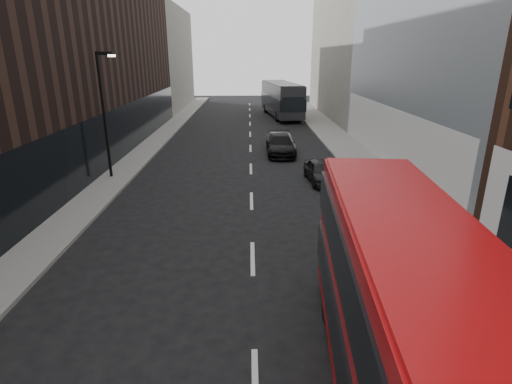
{
  "coord_description": "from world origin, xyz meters",
  "views": [
    {
      "loc": [
        -0.1,
        -4.86,
        6.94
      ],
      "look_at": [
        0.12,
        8.08,
        2.5
      ],
      "focal_mm": 28.0,
      "sensor_mm": 36.0,
      "label": 1
    }
  ],
  "objects_px": {
    "car_a": "(321,171)",
    "car_b": "(281,142)",
    "red_bus": "(408,325)",
    "street_lamp": "(104,107)",
    "car_c": "(281,145)",
    "grey_bus": "(281,99)"
  },
  "relations": [
    {
      "from": "car_b",
      "to": "street_lamp",
      "type": "bearing_deg",
      "value": -153.32
    },
    {
      "from": "grey_bus",
      "to": "car_b",
      "type": "xyz_separation_m",
      "value": [
        -1.44,
        -18.12,
        -1.43
      ]
    },
    {
      "from": "red_bus",
      "to": "grey_bus",
      "type": "distance_m",
      "value": 42.12
    },
    {
      "from": "street_lamp",
      "to": "car_a",
      "type": "distance_m",
      "value": 12.76
    },
    {
      "from": "street_lamp",
      "to": "car_a",
      "type": "height_order",
      "value": "street_lamp"
    },
    {
      "from": "car_c",
      "to": "red_bus",
      "type": "bearing_deg",
      "value": -88.5
    },
    {
      "from": "red_bus",
      "to": "car_b",
      "type": "distance_m",
      "value": 24.05
    },
    {
      "from": "grey_bus",
      "to": "car_c",
      "type": "bearing_deg",
      "value": -101.83
    },
    {
      "from": "grey_bus",
      "to": "car_b",
      "type": "height_order",
      "value": "grey_bus"
    },
    {
      "from": "street_lamp",
      "to": "red_bus",
      "type": "bearing_deg",
      "value": -56.98
    },
    {
      "from": "red_bus",
      "to": "car_b",
      "type": "relative_size",
      "value": 2.54
    },
    {
      "from": "grey_bus",
      "to": "car_b",
      "type": "distance_m",
      "value": 18.23
    },
    {
      "from": "red_bus",
      "to": "car_b",
      "type": "bearing_deg",
      "value": 96.47
    },
    {
      "from": "car_b",
      "to": "car_c",
      "type": "relative_size",
      "value": 0.83
    },
    {
      "from": "car_a",
      "to": "car_b",
      "type": "bearing_deg",
      "value": 97.74
    },
    {
      "from": "red_bus",
      "to": "street_lamp",
      "type": "bearing_deg",
      "value": 128.39
    },
    {
      "from": "street_lamp",
      "to": "car_c",
      "type": "relative_size",
      "value": 1.41
    },
    {
      "from": "street_lamp",
      "to": "red_bus",
      "type": "relative_size",
      "value": 0.66
    },
    {
      "from": "red_bus",
      "to": "grey_bus",
      "type": "xyz_separation_m",
      "value": [
        0.98,
        42.11,
        -0.21
      ]
    },
    {
      "from": "street_lamp",
      "to": "car_c",
      "type": "height_order",
      "value": "street_lamp"
    },
    {
      "from": "street_lamp",
      "to": "car_b",
      "type": "bearing_deg",
      "value": 34.03
    },
    {
      "from": "street_lamp",
      "to": "car_b",
      "type": "relative_size",
      "value": 1.69
    }
  ]
}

